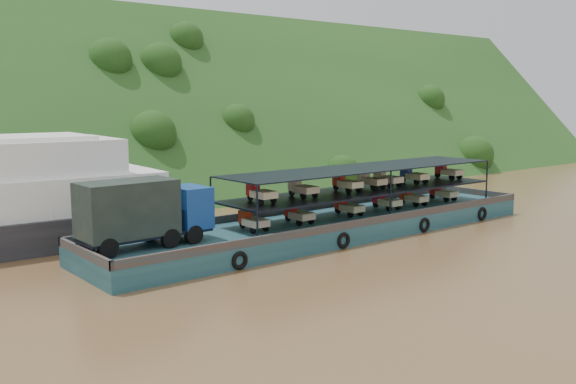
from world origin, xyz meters
TOP-DOWN VIEW (x-y plane):
  - ground at (0.00, 0.00)m, footprint 160.00×160.00m
  - hillside at (0.00, 36.00)m, footprint 140.00×39.60m
  - cargo_barge at (-0.95, 1.95)m, footprint 35.00×7.18m

SIDE VIEW (x-z plane):
  - ground at x=0.00m, z-range 0.00..0.00m
  - hillside at x=0.00m, z-range -19.80..19.80m
  - cargo_barge at x=-0.95m, z-range -1.24..3.77m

